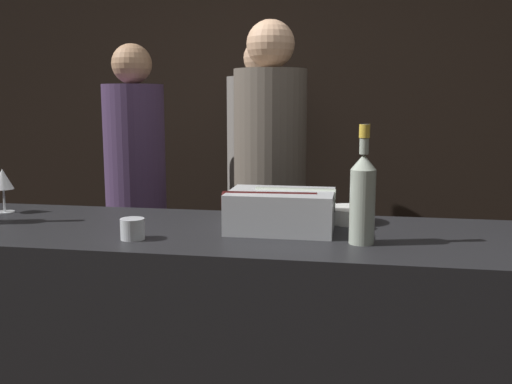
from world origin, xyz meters
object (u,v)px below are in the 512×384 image
Objects in this scene: wine_glass at (3,181)px; person_grey_polo at (262,174)px; candle_votive at (133,229)px; bowl_white at (350,214)px; person_in_hoodie at (136,183)px; rose_wine_bottle at (363,195)px; person_blond_tee at (270,193)px; ice_bin_with_bottles at (281,209)px.

person_grey_polo is at bearing 63.00° from wine_glass.
candle_votive is 1.72m from person_grey_polo.
bowl_white is 0.10× the size of person_in_hoodie.
person_in_hoodie is (-1.15, 0.97, -0.06)m from bowl_white.
person_blond_tee is at bearing 114.46° from rose_wine_bottle.
rose_wine_bottle is at bearing -10.46° from wine_glass.
ice_bin_with_bottles is 2.15× the size of wine_glass.
person_in_hoodie is at bearing 84.33° from wine_glass.
wine_glass is 0.70m from candle_votive.
rose_wine_bottle is at bearing -82.85° from bowl_white.
person_blond_tee reaches higher than ice_bin_with_bottles.
person_blond_tee reaches higher than person_grey_polo.
person_in_hoodie is 0.88m from person_blond_tee.
ice_bin_with_bottles reaches higher than bowl_white.
candle_votive is at bearing -155.31° from ice_bin_with_bottles.
person_in_hoodie is 0.97× the size of person_grey_polo.
bowl_white is 0.47× the size of rose_wine_bottle.
ice_bin_with_bottles is 0.46m from candle_votive.
person_blond_tee is at bearing 22.60° from person_grey_polo.
person_grey_polo reaches higher than bowl_white.
wine_glass reaches higher than candle_votive.
person_grey_polo is at bearing 101.69° from ice_bin_with_bottles.
ice_bin_with_bottles is at bearing -143.33° from bowl_white.
ice_bin_with_bottles is 0.20× the size of person_grey_polo.
bowl_white is 0.69m from person_blond_tee.
wine_glass reaches higher than bowl_white.
bowl_white is 0.09× the size of person_blond_tee.
person_grey_polo is (0.62, 0.40, 0.01)m from person_in_hoodie.
wine_glass is at bearing -29.95° from person_blond_tee.
person_grey_polo reaches higher than person_in_hoodie.
person_in_hoodie reaches higher than bowl_white.
person_blond_tee is at bearing 73.95° from candle_votive.
candle_votive is (-0.63, -0.35, 0.00)m from bowl_white.
person_grey_polo reaches higher than candle_votive.
person_in_hoodie is (-0.94, 1.13, -0.10)m from ice_bin_with_bottles.
person_grey_polo is at bearing -140.39° from person_in_hoodie.
person_grey_polo is (0.10, 1.72, -0.05)m from candle_votive.
person_grey_polo is (-0.53, 1.37, -0.05)m from bowl_white.
candle_votive is 0.04× the size of person_blond_tee.
wine_glass is 0.47× the size of rose_wine_bottle.
rose_wine_bottle reaches higher than wine_glass.
rose_wine_bottle is at bearing -27.01° from ice_bin_with_bottles.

